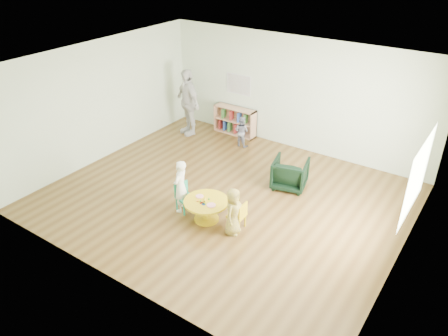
% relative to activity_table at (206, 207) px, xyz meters
% --- Properties ---
extents(room, '(7.10, 7.00, 2.80)m').
position_rel_activity_table_xyz_m(room, '(-0.13, 0.85, 1.59)').
color(room, brown).
rests_on(room, ground).
extents(activity_table, '(0.86, 0.86, 0.47)m').
position_rel_activity_table_xyz_m(activity_table, '(0.00, 0.00, 0.00)').
color(activity_table, gold).
rests_on(activity_table, ground).
extents(kid_chair_left, '(0.38, 0.38, 0.58)m').
position_rel_activity_table_xyz_m(kid_chair_left, '(-0.58, 0.04, 0.01)').
color(kid_chair_left, '#1B986A').
rests_on(kid_chair_left, ground).
extents(kid_chair_right, '(0.31, 0.31, 0.56)m').
position_rel_activity_table_xyz_m(kid_chair_right, '(0.66, 0.11, 0.00)').
color(kid_chair_right, gold).
rests_on(kid_chair_right, ground).
extents(bookshelf, '(1.20, 0.30, 0.75)m').
position_rel_activity_table_xyz_m(bookshelf, '(-1.76, 3.71, 0.07)').
color(bookshelf, tan).
rests_on(bookshelf, ground).
extents(alphabet_poster, '(0.74, 0.01, 0.54)m').
position_rel_activity_table_xyz_m(alphabet_poster, '(-1.74, 3.83, 1.05)').
color(alphabet_poster, white).
rests_on(alphabet_poster, ground).
extents(armchair, '(0.85, 0.87, 0.66)m').
position_rel_activity_table_xyz_m(armchair, '(0.76, 2.00, 0.03)').
color(armchair, black).
rests_on(armchair, ground).
extents(child_left, '(0.34, 0.44, 1.09)m').
position_rel_activity_table_xyz_m(child_left, '(-0.61, -0.00, 0.25)').
color(child_left, white).
rests_on(child_left, ground).
extents(child_right, '(0.38, 0.50, 0.93)m').
position_rel_activity_table_xyz_m(child_right, '(0.64, -0.05, 0.17)').
color(child_right, yellow).
rests_on(child_right, ground).
extents(toddler, '(0.39, 0.30, 0.80)m').
position_rel_activity_table_xyz_m(toddler, '(-1.19, 3.14, 0.10)').
color(toddler, '#181D3D').
rests_on(toddler, ground).
extents(adult_caretaker, '(1.13, 0.81, 1.78)m').
position_rel_activity_table_xyz_m(adult_caretaker, '(-2.81, 3.01, 0.59)').
color(adult_caretaker, silver).
rests_on(adult_caretaker, ground).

